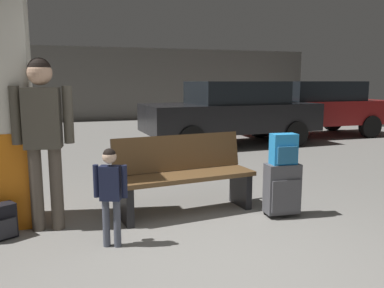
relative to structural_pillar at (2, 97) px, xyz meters
The scene contains 11 objects.
ground_plane 3.11m from the structural_pillar, 51.15° to the left, with size 18.00×18.00×0.10m, color gray.
garage_back_wall 11.16m from the structural_pillar, 81.02° to the left, with size 18.00×0.12×2.80m, color slate.
structural_pillar is the anchor object (origin of this frame).
bench 2.11m from the structural_pillar, ahead, with size 1.65×0.70×0.89m.
suitcase 3.16m from the structural_pillar, 14.27° to the right, with size 0.39×0.26×0.60m.
backpack_bright 3.04m from the structural_pillar, 14.28° to the right, with size 0.29×0.21×0.34m.
child 1.58m from the structural_pillar, 44.99° to the right, with size 0.29×0.23×0.92m.
adult 0.59m from the structural_pillar, 40.81° to the right, with size 0.59×0.25×1.74m.
backpack_dark_floor 1.27m from the structural_pillar, 94.76° to the right, with size 0.32×0.29×0.34m.
parked_car_side 8.69m from the structural_pillar, 34.03° to the left, with size 4.12×1.84×1.51m.
parked_car_near 6.03m from the structural_pillar, 43.13° to the left, with size 4.19×1.97×1.51m.
Camera 1 is at (-1.12, -2.63, 1.52)m, focal length 36.54 mm.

